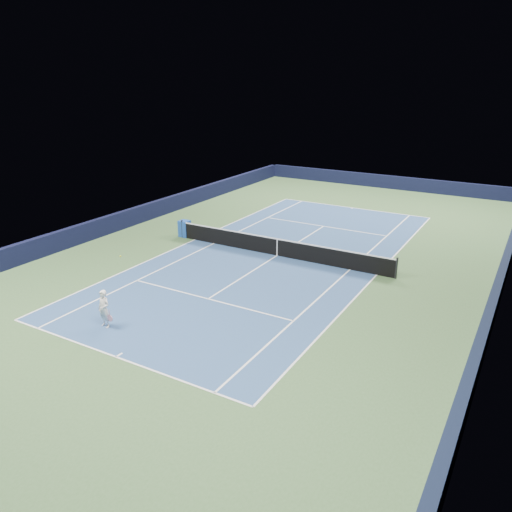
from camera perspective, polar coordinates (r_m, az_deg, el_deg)
The scene contains 19 objects.
ground at distance 26.86m, azimuth 2.42°, elevation 0.04°, with size 40.00×40.00×0.00m, color #385830.
wall_far at distance 44.64m, azimuth 14.53°, elevation 8.23°, with size 22.00×0.35×1.10m, color black.
wall_right at distance 24.00m, azimuth 25.98°, elevation -3.15°, with size 0.35×40.00×1.10m, color black.
wall_left at distance 32.89m, azimuth -14.52°, elevation 4.17°, with size 0.35×40.00×1.10m, color black.
court_surface at distance 26.86m, azimuth 2.42°, elevation 0.05°, with size 10.97×23.77×0.01m, color navy.
baseline_far at distance 37.35m, azimuth 11.01°, elevation 5.43°, with size 10.97×0.08×0.00m, color white.
baseline_near at distance 18.18m, azimuth -15.71°, elevation -11.04°, with size 10.97×0.08×0.00m, color white.
sideline_doubles_right at distance 24.97m, azimuth 13.63°, elevation -2.09°, with size 0.08×23.77×0.00m, color white.
sideline_doubles_left at distance 29.66m, azimuth -6.99°, elevation 1.87°, with size 0.08×23.77×0.00m, color white.
sideline_singles_right at distance 25.34m, azimuth 10.68°, elevation -1.53°, with size 0.08×23.77×0.00m, color white.
sideline_singles_left at distance 28.89m, azimuth -4.81°, elevation 1.45°, with size 0.08×23.77×0.00m, color white.
service_line_far at distance 32.39m, azimuth 7.73°, elevation 3.39°, with size 8.23×0.08×0.00m, color white.
service_line_near at distance 21.81m, azimuth -5.48°, elevation -4.90°, with size 8.23×0.08×0.00m, color white.
center_service_line at distance 26.86m, azimuth 2.42°, elevation 0.06°, with size 0.08×12.80×0.00m, color white.
center_mark_far at distance 37.21m, azimuth 10.93°, elevation 5.39°, with size 0.08×0.30×0.00m, color white.
center_mark_near at distance 18.26m, azimuth -15.37°, elevation -10.85°, with size 0.08×0.30×0.00m, color white.
tennis_net at distance 26.69m, azimuth 2.44°, elevation 1.06°, with size 12.90×0.10×1.07m.
sponsor_cube at distance 30.22m, azimuth -8.16°, elevation 3.12°, with size 0.62×0.55×0.98m.
tennis_player at distance 19.97m, azimuth -16.97°, elevation -5.80°, with size 0.74×1.23×2.63m.
Camera 1 is at (11.68, -22.39, 9.15)m, focal length 35.00 mm.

